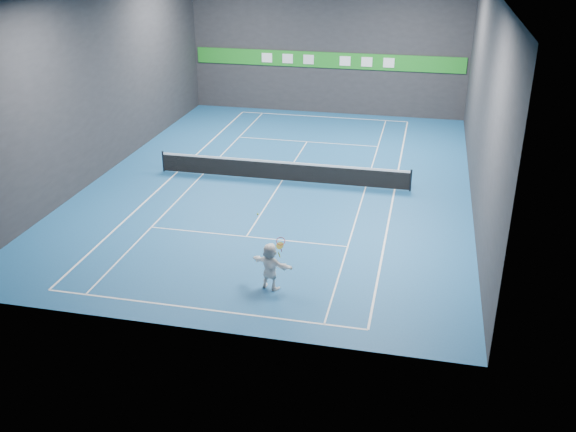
% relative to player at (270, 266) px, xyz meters
% --- Properties ---
extents(ground, '(26.00, 26.00, 0.00)m').
position_rel_player_xyz_m(ground, '(-1.92, 10.10, -0.85)').
color(ground, '#185085').
rests_on(ground, ground).
extents(wall_back, '(18.00, 0.10, 9.00)m').
position_rel_player_xyz_m(wall_back, '(-1.92, 23.10, 3.65)').
color(wall_back, '#252528').
rests_on(wall_back, ground).
extents(wall_front, '(18.00, 0.10, 9.00)m').
position_rel_player_xyz_m(wall_front, '(-1.92, -2.90, 3.65)').
color(wall_front, '#252528').
rests_on(wall_front, ground).
extents(wall_left, '(0.10, 26.00, 9.00)m').
position_rel_player_xyz_m(wall_left, '(-10.92, 10.10, 3.65)').
color(wall_left, '#252528').
rests_on(wall_left, ground).
extents(wall_right, '(0.10, 26.00, 9.00)m').
position_rel_player_xyz_m(wall_right, '(7.08, 10.10, 3.65)').
color(wall_right, '#252528').
rests_on(wall_right, ground).
extents(baseline_near, '(10.98, 0.08, 0.01)m').
position_rel_player_xyz_m(baseline_near, '(-1.92, -1.79, -0.85)').
color(baseline_near, white).
rests_on(baseline_near, ground).
extents(baseline_far, '(10.98, 0.08, 0.01)m').
position_rel_player_xyz_m(baseline_far, '(-1.92, 21.99, -0.85)').
color(baseline_far, white).
rests_on(baseline_far, ground).
extents(sideline_doubles_left, '(0.08, 23.78, 0.01)m').
position_rel_player_xyz_m(sideline_doubles_left, '(-7.41, 10.10, -0.85)').
color(sideline_doubles_left, white).
rests_on(sideline_doubles_left, ground).
extents(sideline_doubles_right, '(0.08, 23.78, 0.01)m').
position_rel_player_xyz_m(sideline_doubles_right, '(3.57, 10.10, -0.85)').
color(sideline_doubles_right, white).
rests_on(sideline_doubles_right, ground).
extents(sideline_singles_left, '(0.06, 23.78, 0.01)m').
position_rel_player_xyz_m(sideline_singles_left, '(-6.03, 10.10, -0.85)').
color(sideline_singles_left, white).
rests_on(sideline_singles_left, ground).
extents(sideline_singles_right, '(0.06, 23.78, 0.01)m').
position_rel_player_xyz_m(sideline_singles_right, '(2.19, 10.10, -0.85)').
color(sideline_singles_right, white).
rests_on(sideline_singles_right, ground).
extents(service_line_near, '(8.23, 0.06, 0.01)m').
position_rel_player_xyz_m(service_line_near, '(-1.92, 3.70, -0.85)').
color(service_line_near, white).
rests_on(service_line_near, ground).
extents(service_line_far, '(8.23, 0.06, 0.01)m').
position_rel_player_xyz_m(service_line_far, '(-1.92, 16.50, -0.85)').
color(service_line_far, white).
rests_on(service_line_far, ground).
extents(center_service_line, '(0.06, 12.80, 0.01)m').
position_rel_player_xyz_m(center_service_line, '(-1.92, 10.10, -0.85)').
color(center_service_line, white).
rests_on(center_service_line, ground).
extents(player, '(1.66, 1.00, 1.71)m').
position_rel_player_xyz_m(player, '(0.00, 0.00, 0.00)').
color(player, white).
rests_on(player, ground).
extents(tennis_ball, '(0.06, 0.06, 0.06)m').
position_rel_player_xyz_m(tennis_ball, '(-0.41, 0.05, 1.88)').
color(tennis_ball, '#C7F729').
rests_on(tennis_ball, player).
extents(tennis_net, '(12.50, 0.10, 1.07)m').
position_rel_player_xyz_m(tennis_net, '(-1.92, 10.10, -0.32)').
color(tennis_net, black).
rests_on(tennis_net, ground).
extents(sponsor_banner, '(17.64, 0.11, 1.00)m').
position_rel_player_xyz_m(sponsor_banner, '(-1.92, 23.03, 2.65)').
color(sponsor_banner, '#1D8520').
rests_on(sponsor_banner, wall_back).
extents(tennis_racket, '(0.43, 0.35, 0.78)m').
position_rel_player_xyz_m(tennis_racket, '(0.36, 0.05, 0.88)').
color(tennis_racket, red).
rests_on(tennis_racket, player).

